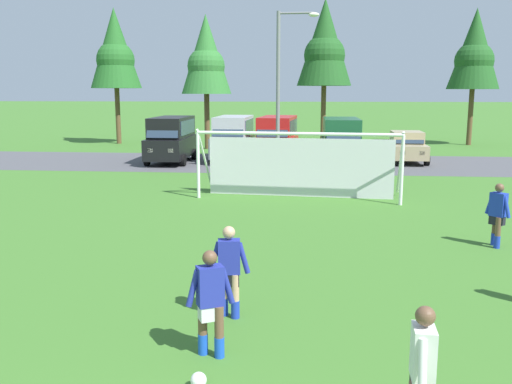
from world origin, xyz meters
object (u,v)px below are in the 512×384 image
at_px(soccer_ball, 199,380).
at_px(soccer_goal, 299,163).
at_px(player_winger_left, 497,215).
at_px(parked_car_slot_left, 234,137).
at_px(street_lamp, 282,92).
at_px(parked_car_slot_center_right, 407,147).
at_px(parked_car_slot_center_left, 277,138).
at_px(parked_car_slot_center, 341,141).
at_px(player_striker_near, 422,377).
at_px(player_winger_right, 229,272).
at_px(parked_car_slot_far_left, 172,138).
at_px(player_defender_far, 210,304).

height_order(soccer_ball, soccer_goal, soccer_goal).
xyz_separation_m(soccer_goal, player_winger_left, (5.16, -6.27, -0.47)).
height_order(parked_car_slot_left, street_lamp, street_lamp).
xyz_separation_m(parked_car_slot_center_right, street_lamp, (-6.73, -5.34, 3.02)).
xyz_separation_m(parked_car_slot_center_left, parked_car_slot_center, (3.49, -1.79, 0.00)).
height_order(player_striker_near, player_winger_right, same).
height_order(soccer_goal, player_striker_near, soccer_goal).
bearing_deg(parked_car_slot_center, street_lamp, -131.54).
height_order(player_striker_near, parked_car_slot_far_left, parked_car_slot_far_left).
bearing_deg(soccer_ball, parked_car_slot_center_left, 91.00).
distance_m(soccer_goal, parked_car_slot_center_left, 11.01).
height_order(player_winger_left, street_lamp, street_lamp).
height_order(player_winger_right, parked_car_slot_center_left, parked_car_slot_center_left).
bearing_deg(parked_car_slot_far_left, parked_car_slot_center, -4.04).
distance_m(soccer_ball, player_winger_left, 9.78).
xyz_separation_m(parked_car_slot_far_left, parked_car_slot_center_left, (5.82, 1.14, 0.00)).
bearing_deg(parked_car_slot_far_left, parked_car_slot_left, 19.88).
xyz_separation_m(soccer_goal, parked_car_slot_center_left, (-1.46, 10.91, 0.05)).
bearing_deg(parked_car_slot_far_left, soccer_goal, -53.30).
bearing_deg(soccer_goal, parked_car_slot_far_left, 126.70).
distance_m(soccer_goal, parked_car_slot_center, 9.34).
bearing_deg(parked_car_slot_center_left, player_winger_right, -88.72).
relative_size(soccer_goal, player_defender_far, 4.61).
bearing_deg(parked_car_slot_center_left, parked_car_slot_center_right, 1.38).
bearing_deg(player_winger_left, parked_car_slot_far_left, 127.81).
distance_m(player_winger_right, parked_car_slot_center, 20.72).
distance_m(soccer_ball, parked_car_slot_left, 24.97).
relative_size(soccer_goal, parked_car_slot_far_left, 1.57).
bearing_deg(parked_car_slot_center_left, parked_car_slot_far_left, -168.96).
distance_m(player_winger_right, street_lamp, 17.40).
height_order(parked_car_slot_far_left, parked_car_slot_center_left, same).
bearing_deg(soccer_ball, parked_car_slot_left, 96.77).
distance_m(player_defender_far, parked_car_slot_left, 24.02).
bearing_deg(parked_car_slot_left, parked_car_slot_center_left, -1.42).
xyz_separation_m(player_defender_far, player_winger_left, (6.19, 6.60, 0.00)).
relative_size(soccer_ball, parked_car_slot_center, 0.05).
relative_size(parked_car_slot_left, parked_car_slot_center_left, 0.98).
bearing_deg(soccer_ball, player_defender_far, 89.80).
relative_size(player_defender_far, parked_car_slot_center_left, 0.33).
height_order(soccer_ball, parked_car_slot_center, parked_car_slot_center).
height_order(soccer_goal, parked_car_slot_far_left, soccer_goal).
relative_size(soccer_ball, parked_car_slot_center_left, 0.04).
xyz_separation_m(soccer_ball, player_defender_far, (0.00, 0.93, 0.71)).
height_order(soccer_goal, player_defender_far, soccer_goal).
bearing_deg(parked_car_slot_left, street_lamp, -60.07).
bearing_deg(soccer_goal, street_lamp, 99.48).
height_order(soccer_ball, parked_car_slot_far_left, parked_car_slot_far_left).
distance_m(soccer_goal, player_defender_far, 12.91).
distance_m(parked_car_slot_left, parked_car_slot_center_right, 9.76).
relative_size(player_striker_near, parked_car_slot_left, 0.34).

